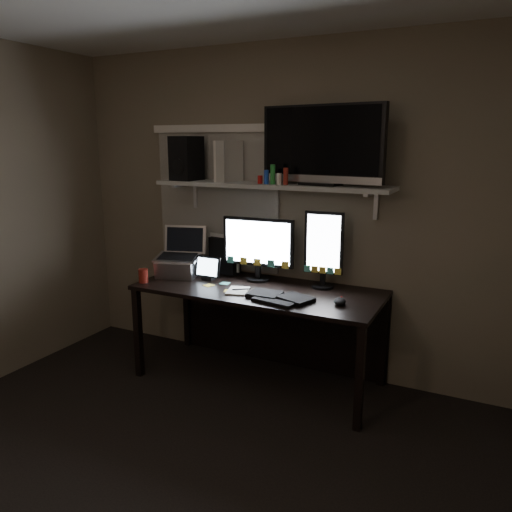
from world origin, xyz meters
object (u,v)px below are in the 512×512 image
Objects in this scene: laptop at (177,253)px; desk at (265,306)px; monitor_portrait at (324,250)px; speaker at (187,158)px; monitor_landscape at (258,249)px; keyboard at (280,297)px; tablet at (208,268)px; cup at (143,276)px; mouse at (340,301)px; game_console at (229,161)px; tv at (322,145)px.

desk is at bearing -7.88° from laptop.
speaker is at bearing 178.70° from monitor_portrait.
monitor_landscape reaches higher than keyboard.
laptop reaches higher than tablet.
cup is at bearing -144.38° from tablet.
mouse is at bearing -8.10° from speaker.
game_console reaches higher than laptop.
mouse is (0.74, -0.29, -0.23)m from monitor_landscape.
desk is at bearing -39.31° from monitor_landscape.
game_console is at bearing -173.22° from tv.
tv reaches higher than tablet.
mouse is 0.31× the size of laptop.
game_console is (-0.35, 0.08, 1.08)m from desk.
desk is at bearing -2.39° from game_console.
monitor_landscape is 4.73× the size of mouse.
monitor_portrait is 0.48m from mouse.
desk is 0.42m from keyboard.
game_console is at bearing 8.74° from speaker.
desk is 3.16× the size of monitor_landscape.
monitor_landscape is 1.24× the size of keyboard.
speaker reaches higher than monitor_portrait.
keyboard is 1.20× the size of laptop.
keyboard is at bearing -49.45° from desk.
mouse is 1.15× the size of cup.
speaker is (-0.26, 0.14, 0.83)m from tablet.
monitor_landscape is (-0.09, 0.07, 0.43)m from desk.
desk is at bearing -170.38° from monitor_portrait.
game_console is (-0.26, 0.02, 0.65)m from monitor_landscape.
cup is (-0.41, -0.28, -0.04)m from tablet.
monitor_portrait is at bearing 13.37° from desk.
laptop is 1.26× the size of game_console.
cup is at bearing -152.60° from tv.
desk is 0.44m from monitor_landscape.
desk is 14.97× the size of mouse.
tablet is 0.70× the size of game_console.
tv is (1.11, 0.18, 0.83)m from laptop.
monitor_landscape is at bearing -171.77° from tv.
tv is at bearing -139.73° from monitor_portrait.
monitor_landscape is 0.91m from tv.
desk is 4.68× the size of laptop.
desk is 5.30× the size of speaker.
monitor_landscape is at bearing 179.75° from monitor_portrait.
monitor_portrait is at bearing 0.17° from monitor_landscape.
keyboard is 1.36m from speaker.
tablet is 2.04× the size of cup.
monitor_portrait reaches higher than desk.
tablet is 0.50m from cup.
tablet is at bearing -168.77° from desk.
speaker is at bearing 178.26° from monitor_landscape.
keyboard is 1.10m from cup.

